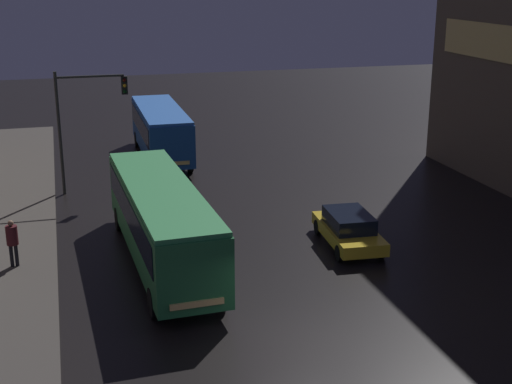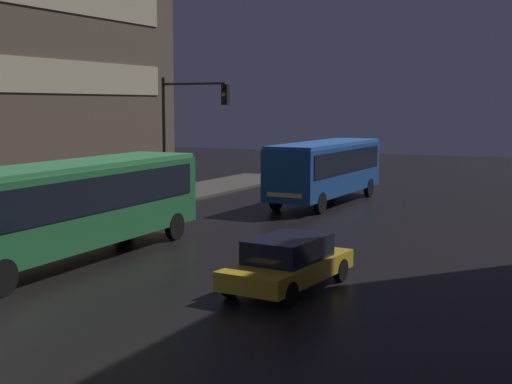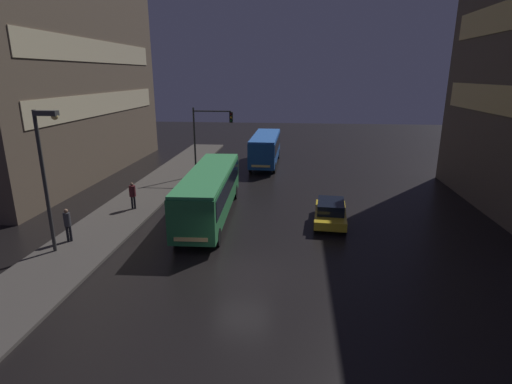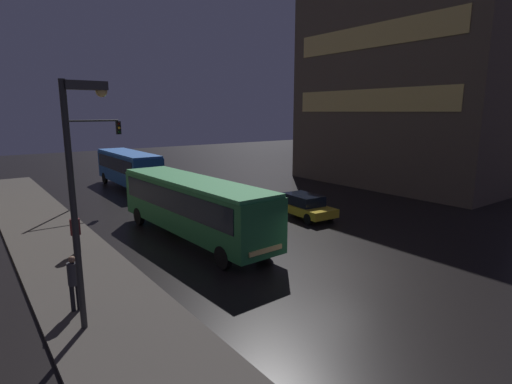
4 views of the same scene
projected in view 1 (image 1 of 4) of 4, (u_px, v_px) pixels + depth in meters
ground_plane at (299, 343)px, 21.63m from camera, size 120.00×120.00×0.00m
sidewalk_left at (5, 252)px, 28.50m from camera, size 4.00×48.00×0.15m
bus_near at (161, 216)px, 26.98m from camera, size 2.94×11.58×3.13m
bus_far at (161, 128)px, 42.35m from camera, size 2.59×9.72×3.09m
car_taxi at (349, 229)px, 29.14m from camera, size 2.20×4.56×1.42m
pedestrian_mid at (12, 238)px, 26.57m from camera, size 0.45×0.45×1.83m
traffic_light_main at (83, 111)px, 35.15m from camera, size 3.51×0.35×6.19m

